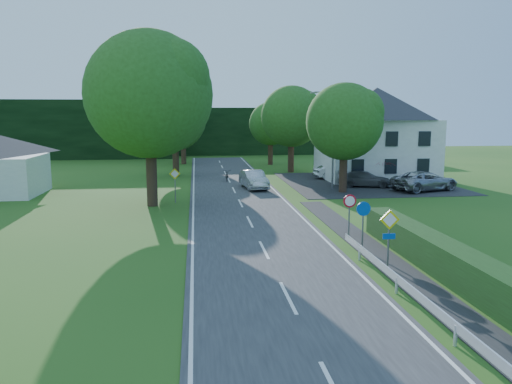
{
  "coord_description": "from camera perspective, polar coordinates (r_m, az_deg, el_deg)",
  "views": [
    {
      "loc": [
        -3.03,
        -9.93,
        6.24
      ],
      "look_at": [
        0.41,
        18.41,
        1.7
      ],
      "focal_mm": 35.0,
      "sensor_mm": 36.0,
      "label": 1
    }
  ],
  "objects": [
    {
      "name": "road",
      "position": [
        30.72,
        -1.12,
        -2.65
      ],
      "size": [
        7.0,
        80.0,
        0.04
      ],
      "primitive_type": "cube",
      "color": "#323134",
      "rests_on": "ground"
    },
    {
      "name": "footpath",
      "position": [
        15.64,
        25.44,
        -15.32
      ],
      "size": [
        1.5,
        44.0,
        0.04
      ],
      "primitive_type": "cube",
      "color": "black",
      "rests_on": "ground"
    },
    {
      "name": "tree_left_far",
      "position": [
        50.01,
        -9.23,
        6.68
      ],
      "size": [
        7.0,
        7.0,
        8.58
      ],
      "primitive_type": null,
      "color": "#285018",
      "rests_on": "ground"
    },
    {
      "name": "sign_roundabout",
      "position": [
        22.63,
        12.15,
        -2.82
      ],
      "size": [
        0.64,
        0.08,
        2.37
      ],
      "color": "slate",
      "rests_on": "ground"
    },
    {
      "name": "streetlight",
      "position": [
        41.48,
        8.66,
        6.47
      ],
      "size": [
        2.03,
        0.18,
        8.0
      ],
      "color": "slate",
      "rests_on": "ground"
    },
    {
      "name": "sign_priority_right",
      "position": [
        19.86,
        14.98,
        -4.21
      ],
      "size": [
        0.78,
        0.09,
        2.59
      ],
      "color": "slate",
      "rests_on": "ground"
    },
    {
      "name": "tree_right_mid",
      "position": [
        39.69,
        10.03,
        6.08
      ],
      "size": [
        7.0,
        7.0,
        8.58
      ],
      "primitive_type": null,
      "color": "#285018",
      "rests_on": "ground"
    },
    {
      "name": "motorcycle",
      "position": [
        46.15,
        -3.33,
        1.95
      ],
      "size": [
        0.78,
        2.02,
        1.05
      ],
      "primitive_type": "imported",
      "rotation": [
        0.0,
        0.0,
        -0.04
      ],
      "color": "black",
      "rests_on": "road"
    },
    {
      "name": "parked_car_grey",
      "position": [
        43.37,
        12.34,
        1.47
      ],
      "size": [
        4.82,
        2.98,
        1.3
      ],
      "primitive_type": "imported",
      "rotation": [
        0.0,
        0.0,
        1.3
      ],
      "color": "#4D4E53",
      "rests_on": "parking_pad"
    },
    {
      "name": "parked_car_silver_a",
      "position": [
        48.3,
        8.94,
        2.33
      ],
      "size": [
        4.15,
        2.02,
        1.31
      ],
      "primitive_type": "imported",
      "rotation": [
        0.0,
        0.0,
        1.74
      ],
      "color": "silver",
      "rests_on": "parking_pad"
    },
    {
      "name": "tree_main",
      "position": [
        34.07,
        -12.04,
        8.13
      ],
      "size": [
        9.4,
        9.4,
        11.64
      ],
      "primitive_type": null,
      "color": "#285018",
      "rests_on": "ground"
    },
    {
      "name": "treeline_right",
      "position": [
        76.78,
        1.36,
        6.98
      ],
      "size": [
        30.0,
        5.0,
        7.0
      ],
      "primitive_type": "cube",
      "color": "black",
      "rests_on": "ground"
    },
    {
      "name": "tree_right_far",
      "position": [
        52.92,
        4.05,
        7.17
      ],
      "size": [
        7.4,
        7.4,
        9.09
      ],
      "primitive_type": null,
      "color": "#285018",
      "rests_on": "ground"
    },
    {
      "name": "treeline_left",
      "position": [
        76.18,
        -26.22,
        6.42
      ],
      "size": [
        44.0,
        6.0,
        8.0
      ],
      "primitive_type": "cube",
      "color": "black",
      "rests_on": "ground"
    },
    {
      "name": "parked_car_silver_b",
      "position": [
        42.48,
        18.73,
        1.22
      ],
      "size": [
        6.14,
        4.24,
        1.56
      ],
      "primitive_type": "imported",
      "rotation": [
        0.0,
        0.0,
        1.89
      ],
      "color": "#9A9AA0",
      "rests_on": "parking_pad"
    },
    {
      "name": "moving_car",
      "position": [
        41.24,
        -0.27,
        1.44
      ],
      "size": [
        2.16,
        4.74,
        1.51
      ],
      "primitive_type": "imported",
      "rotation": [
        0.0,
        0.0,
        0.13
      ],
      "color": "#B0B0B5",
      "rests_on": "road"
    },
    {
      "name": "house_white",
      "position": [
        49.02,
        13.51,
        6.64
      ],
      "size": [
        10.6,
        8.4,
        8.6
      ],
      "color": "silver",
      "rests_on": "ground"
    },
    {
      "name": "sign_priority_left",
      "position": [
        35.24,
        -9.25,
        1.54
      ],
      "size": [
        0.78,
        0.09,
        2.44
      ],
      "color": "slate",
      "rests_on": "ground"
    },
    {
      "name": "tree_left_back",
      "position": [
        61.99,
        -8.33,
        6.89
      ],
      "size": [
        6.6,
        6.6,
        8.07
      ],
      "primitive_type": null,
      "color": "#285018",
      "rests_on": "ground"
    },
    {
      "name": "tree_right_back",
      "position": [
        60.66,
        1.66,
        6.7
      ],
      "size": [
        6.2,
        6.2,
        7.56
      ],
      "primitive_type": null,
      "color": "#285018",
      "rests_on": "ground"
    },
    {
      "name": "line_edge_right",
      "position": [
        31.2,
        4.84,
        -2.45
      ],
      "size": [
        0.12,
        80.0,
        0.01
      ],
      "primitive_type": "cube",
      "color": "white",
      "rests_on": "road"
    },
    {
      "name": "sign_speed_limit",
      "position": [
        24.46,
        10.64,
        -1.66
      ],
      "size": [
        0.64,
        0.11,
        2.37
      ],
      "color": "slate",
      "rests_on": "ground"
    },
    {
      "name": "parasol",
      "position": [
        45.41,
        14.26,
        2.22
      ],
      "size": [
        2.95,
        2.98,
        2.07
      ],
      "primitive_type": "imported",
      "rotation": [
        0.0,
        0.0,
        0.38
      ],
      "color": "red",
      "rests_on": "parking_pad"
    },
    {
      "name": "line_centre",
      "position": [
        30.72,
        -1.12,
        -2.61
      ],
      "size": [
        0.12,
        80.0,
        0.01
      ],
      "primitive_type": null,
      "color": "white",
      "rests_on": "road"
    },
    {
      "name": "line_edge_left",
      "position": [
        30.57,
        -7.2,
        -2.74
      ],
      "size": [
        0.12,
        80.0,
        0.01
      ],
      "primitive_type": "cube",
      "color": "white",
      "rests_on": "road"
    },
    {
      "name": "parking_pad",
      "position": [
        45.91,
        12.26,
        1.03
      ],
      "size": [
        14.0,
        16.0,
        0.04
      ],
      "primitive_type": "cube",
      "color": "black",
      "rests_on": "ground"
    }
  ]
}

